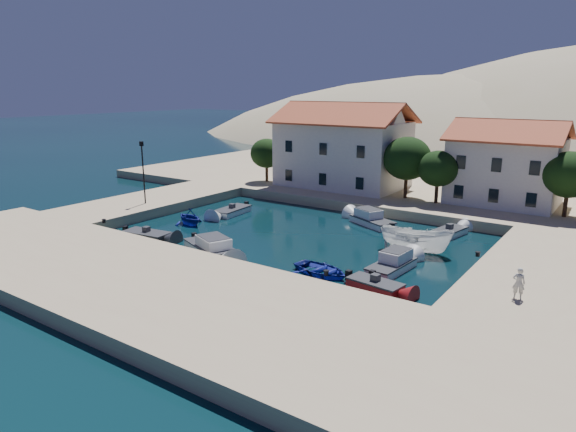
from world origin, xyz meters
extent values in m
plane|color=black|center=(0.00, 0.00, 0.00)|extent=(400.00, 400.00, 0.00)
cube|color=tan|center=(0.00, -6.00, 0.50)|extent=(52.00, 12.00, 1.00)
cube|color=tan|center=(20.50, 10.00, 0.50)|extent=(11.00, 20.00, 1.00)
cube|color=tan|center=(-19.00, 10.00, 0.50)|extent=(8.00, 20.00, 1.00)
cube|color=tan|center=(2.00, 38.00, 0.50)|extent=(80.00, 36.00, 1.00)
ellipsoid|color=tan|center=(-10.00, 110.00, -20.00)|extent=(198.00, 126.00, 72.00)
cube|color=silver|center=(-6.00, 28.00, 4.75)|extent=(14.00, 9.00, 7.50)
pyramid|color=#9E3C23|center=(-6.00, 28.00, 9.60)|extent=(14.70, 9.45, 2.20)
cube|color=silver|center=(12.00, 29.00, 4.25)|extent=(10.00, 8.00, 6.50)
pyramid|color=#9E3C23|center=(12.00, 29.00, 8.40)|extent=(10.50, 8.40, 1.80)
cylinder|color=#382314|center=(-15.00, 25.00, 2.25)|extent=(0.36, 0.36, 2.50)
ellipsoid|color=black|center=(-15.00, 25.00, 4.50)|extent=(4.00, 4.00, 3.60)
cylinder|color=#382314|center=(3.00, 25.50, 2.50)|extent=(0.36, 0.36, 3.00)
ellipsoid|color=black|center=(3.00, 25.50, 5.20)|extent=(5.00, 5.00, 4.50)
cylinder|color=#382314|center=(6.50, 25.00, 2.25)|extent=(0.36, 0.36, 2.50)
ellipsoid|color=black|center=(6.50, 25.00, 4.50)|extent=(4.00, 4.00, 3.60)
cylinder|color=#382314|center=(18.00, 26.00, 2.38)|extent=(0.36, 0.36, 2.75)
ellipsoid|color=black|center=(18.00, 26.00, 4.85)|extent=(4.60, 4.60, 4.14)
cylinder|color=black|center=(-17.50, 8.00, 4.00)|extent=(0.14, 0.14, 6.00)
cube|color=black|center=(-17.50, 8.00, 7.00)|extent=(0.35, 0.25, 0.45)
cylinder|color=black|center=(-14.30, 0.80, 1.15)|extent=(0.36, 0.36, 0.30)
cylinder|color=black|center=(8.00, 0.80, 1.15)|extent=(0.36, 0.36, 0.30)
cylinder|color=black|center=(14.70, 10.00, 1.15)|extent=(0.36, 0.36, 0.30)
cube|color=#333438|center=(-10.18, 1.93, 0.25)|extent=(4.15, 2.27, 0.90)
cube|color=#333438|center=(-10.18, 1.93, 0.58)|extent=(4.24, 2.32, 0.10)
cube|color=#333438|center=(-10.18, 1.93, 0.80)|extent=(0.56, 0.56, 0.50)
cube|color=white|center=(-3.31, 2.30, 0.25)|extent=(5.56, 3.98, 0.90)
cube|color=#333438|center=(-3.31, 2.30, 0.58)|extent=(5.69, 4.06, 0.10)
cube|color=white|center=(-3.31, 2.30, 0.95)|extent=(3.21, 2.75, 0.90)
imported|color=navy|center=(6.22, 3.15, 0.00)|extent=(4.60, 3.60, 0.87)
cube|color=maroon|center=(10.50, 2.61, 0.25)|extent=(3.58, 1.97, 0.90)
cube|color=#333438|center=(10.50, 2.61, 0.58)|extent=(3.66, 2.01, 0.10)
cube|color=#333438|center=(10.50, 2.61, 0.80)|extent=(0.56, 0.56, 0.50)
cube|color=white|center=(9.94, 6.34, 0.25)|extent=(2.10, 4.48, 0.90)
cube|color=#333438|center=(9.94, 6.34, 0.58)|extent=(2.14, 4.58, 0.10)
cube|color=white|center=(9.94, 6.34, 0.95)|extent=(1.68, 2.41, 0.90)
imported|color=white|center=(9.69, 11.44, 0.00)|extent=(5.85, 2.84, 2.17)
cube|color=white|center=(10.39, 17.40, 0.25)|extent=(2.30, 3.83, 0.90)
cube|color=#333438|center=(10.39, 17.40, 0.58)|extent=(2.35, 3.92, 0.10)
cube|color=#333438|center=(10.39, 17.40, 0.80)|extent=(0.58, 0.58, 0.50)
imported|color=navy|center=(-10.62, 7.38, 0.00)|extent=(3.82, 3.48, 1.72)
cube|color=white|center=(-10.02, 12.67, 0.25)|extent=(2.22, 4.35, 0.90)
cube|color=#333438|center=(-10.02, 12.67, 0.58)|extent=(2.27, 4.46, 0.10)
cube|color=#333438|center=(-10.02, 12.67, 0.80)|extent=(0.54, 0.54, 0.50)
cube|color=white|center=(3.42, 16.85, 0.25)|extent=(4.94, 3.74, 0.90)
cube|color=#333438|center=(3.42, 16.85, 0.58)|extent=(5.05, 3.82, 0.10)
cube|color=white|center=(3.42, 16.85, 0.95)|extent=(2.89, 2.54, 0.90)
imported|color=beige|center=(18.53, 3.75, 1.90)|extent=(0.71, 0.52, 1.81)
camera|label=1|loc=(23.24, -25.21, 12.35)|focal=32.00mm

